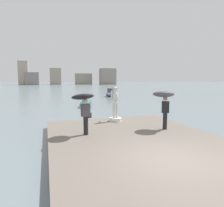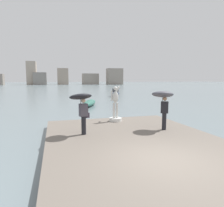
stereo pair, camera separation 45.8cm
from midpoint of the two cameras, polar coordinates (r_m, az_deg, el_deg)
ground_plane at (r=45.87m, az=-11.44°, el=2.91°), size 400.00×400.00×0.00m
pier at (r=9.07m, az=8.37°, el=-11.34°), size 7.62×10.43×0.40m
statue_white_figure at (r=12.68m, az=1.99°, el=-1.62°), size 0.78×0.95×2.21m
onlooker_left at (r=9.55m, az=-7.25°, el=0.44°), size 1.34×1.36×2.03m
onlooker_right at (r=10.85m, az=15.34°, el=1.42°), size 1.53×1.54×2.09m
boat_near at (r=23.32m, az=-5.79°, el=0.18°), size 2.73×4.95×0.67m
boat_far at (r=36.12m, az=1.29°, el=2.87°), size 3.20×4.28×1.43m
distant_skyline at (r=121.68m, az=-13.34°, el=7.36°), size 74.18×13.12×12.96m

